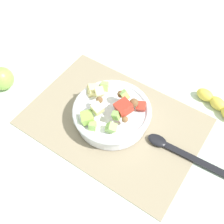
{
  "coord_description": "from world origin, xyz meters",
  "views": [
    {
      "loc": [
        0.26,
        -0.39,
        0.69
      ],
      "look_at": [
        -0.01,
        0.0,
        0.04
      ],
      "focal_mm": 44.72,
      "sensor_mm": 36.0,
      "label": 1
    }
  ],
  "objects": [
    {
      "name": "ground_plane",
      "position": [
        0.0,
        0.0,
        0.0
      ],
      "size": [
        2.4,
        2.4,
        0.0
      ],
      "primitive_type": "plane",
      "color": "silver"
    },
    {
      "name": "salad_bowl",
      "position": [
        -0.01,
        0.0,
        0.04
      ],
      "size": [
        0.23,
        0.23,
        0.11
      ],
      "color": "white",
      "rests_on": "placemat"
    },
    {
      "name": "banana_whole",
      "position": [
        0.23,
        0.22,
        0.02
      ],
      "size": [
        0.15,
        0.08,
        0.04
      ],
      "color": "yellow",
      "rests_on": "ground_plane"
    },
    {
      "name": "whole_apple",
      "position": [
        -0.37,
        -0.08,
        0.04
      ],
      "size": [
        0.07,
        0.07,
        0.09
      ],
      "color": "#8CB74C",
      "rests_on": "ground_plane"
    },
    {
      "name": "serving_spoon",
      "position": [
        0.2,
        0.01,
        0.01
      ],
      "size": [
        0.24,
        0.04,
        0.01
      ],
      "color": "black",
      "rests_on": "placemat"
    },
    {
      "name": "placemat",
      "position": [
        0.0,
        0.0,
        0.0
      ],
      "size": [
        0.51,
        0.36,
        0.01
      ],
      "primitive_type": "cube",
      "color": "gray",
      "rests_on": "ground_plane"
    }
  ]
}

